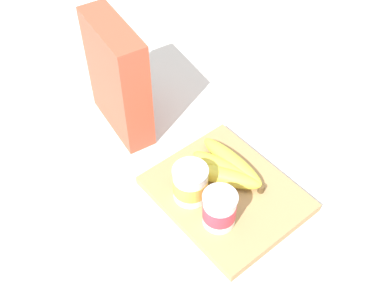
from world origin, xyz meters
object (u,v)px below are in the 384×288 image
(cutting_board, at_px, (226,194))
(yogurt_cup_back, at_px, (190,183))
(cereal_box, at_px, (118,78))
(banana_bunch, at_px, (228,169))
(yogurt_cup_front, at_px, (219,209))

(cutting_board, relative_size, yogurt_cup_back, 3.68)
(cutting_board, height_order, cereal_box, cereal_box)
(yogurt_cup_back, distance_m, banana_bunch, 0.10)
(cutting_board, distance_m, cereal_box, 0.35)
(cereal_box, xyz_separation_m, yogurt_cup_front, (-0.37, 0.02, -0.08))
(yogurt_cup_front, bearing_deg, cereal_box, -3.54)
(yogurt_cup_back, xyz_separation_m, banana_bunch, (-0.01, -0.10, -0.02))
(yogurt_cup_front, bearing_deg, cutting_board, -54.10)
(cutting_board, height_order, yogurt_cup_front, yogurt_cup_front)
(cutting_board, height_order, banana_bunch, banana_bunch)
(cutting_board, bearing_deg, yogurt_cup_back, 59.07)
(cereal_box, height_order, yogurt_cup_back, cereal_box)
(yogurt_cup_front, bearing_deg, banana_bunch, -51.29)
(yogurt_cup_front, height_order, banana_bunch, yogurt_cup_front)
(yogurt_cup_front, relative_size, banana_bunch, 0.44)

